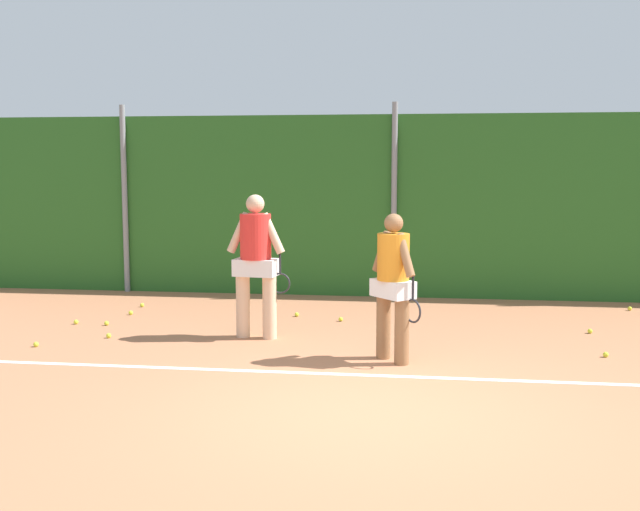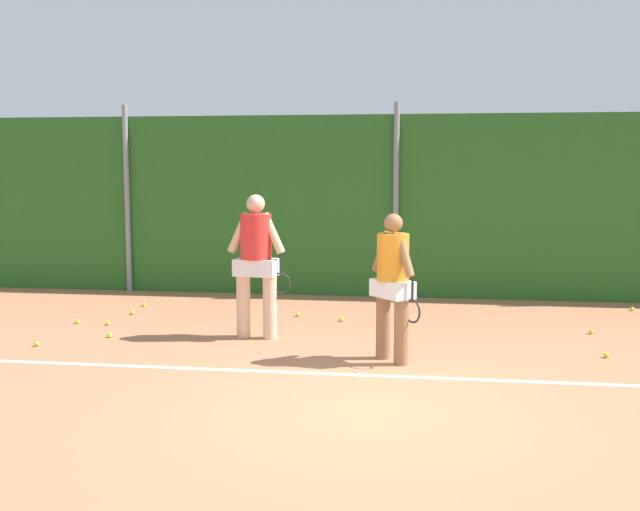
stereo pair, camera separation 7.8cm
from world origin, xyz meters
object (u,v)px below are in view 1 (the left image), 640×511
tennis_ball_1 (131,313)px  tennis_ball_2 (630,308)px  player_foreground_near (393,279)px  tennis_ball_9 (590,331)px  tennis_ball_6 (341,319)px  tennis_ball_5 (606,355)px  tennis_ball_10 (109,336)px  player_midcourt (256,258)px  tennis_ball_13 (36,344)px  tennis_ball_3 (297,315)px  tennis_ball_12 (142,305)px  tennis_ball_11 (76,322)px  tennis_ball_0 (106,323)px

tennis_ball_1 → tennis_ball_2: same height
player_foreground_near → tennis_ball_9: bearing=83.6°
tennis_ball_1 → tennis_ball_2: size_ratio=1.00×
tennis_ball_1 → tennis_ball_6: size_ratio=1.00×
tennis_ball_5 → tennis_ball_10: bearing=178.5°
player_midcourt → tennis_ball_13: player_midcourt is taller
player_foreground_near → tennis_ball_3: (-1.56, 2.48, -0.95)m
tennis_ball_2 → tennis_ball_12: 7.87m
tennis_ball_1 → tennis_ball_6: (3.28, -0.05, 0.00)m
tennis_ball_1 → tennis_ball_11: same height
tennis_ball_11 → tennis_ball_5: bearing=-7.6°
tennis_ball_2 → tennis_ball_10: bearing=-158.3°
tennis_ball_9 → tennis_ball_10: (-6.48, -1.16, 0.00)m
tennis_ball_1 → tennis_ball_12: 0.65m
tennis_ball_9 → tennis_ball_10: size_ratio=1.00×
player_foreground_near → tennis_ball_11: (-4.67, 1.49, -0.95)m
tennis_ball_0 → tennis_ball_1: same height
tennis_ball_9 → tennis_ball_13: (-7.20, -1.76, 0.00)m
tennis_ball_0 → tennis_ball_1: bearing=86.3°
tennis_ball_5 → tennis_ball_9: bearing=86.1°
tennis_ball_3 → tennis_ball_11: size_ratio=1.00×
tennis_ball_3 → tennis_ball_9: same height
tennis_ball_6 → tennis_ball_11: same height
player_foreground_near → tennis_ball_12: bearing=-166.3°
tennis_ball_0 → tennis_ball_6: bearing=12.6°
tennis_ball_1 → tennis_ball_6: bearing=-0.9°
player_foreground_near → tennis_ball_6: 2.56m
tennis_ball_0 → tennis_ball_11: size_ratio=1.00×
tennis_ball_2 → tennis_ball_3: size_ratio=1.00×
tennis_ball_10 → tennis_ball_12: bearing=99.5°
player_midcourt → tennis_ball_1: (-2.28, 1.27, -1.05)m
tennis_ball_3 → tennis_ball_13: (-2.99, -2.37, 0.00)m
tennis_ball_9 → tennis_ball_11: 7.33m
tennis_ball_10 → player_foreground_near: bearing=-10.4°
tennis_ball_0 → tennis_ball_12: 1.45m
tennis_ball_3 → tennis_ball_1: bearing=-175.3°
tennis_ball_9 → tennis_ball_12: same height
tennis_ball_3 → tennis_ball_6: same height
tennis_ball_1 → tennis_ball_5: 6.92m
tennis_ball_2 → tennis_ball_11: same height
player_midcourt → tennis_ball_1: size_ratio=29.19×
player_foreground_near → tennis_ball_10: (-3.83, 0.70, -0.95)m
player_foreground_near → tennis_ball_6: bearing=159.5°
tennis_ball_9 → tennis_ball_13: bearing=-166.2°
tennis_ball_6 → tennis_ball_9: (3.50, -0.35, 0.00)m
tennis_ball_1 → tennis_ball_13: size_ratio=1.00×
tennis_ball_13 → player_midcourt: bearing=18.4°
tennis_ball_0 → tennis_ball_6: same height
tennis_ball_11 → tennis_ball_0: bearing=-3.1°
player_foreground_near → tennis_ball_0: size_ratio=26.59×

